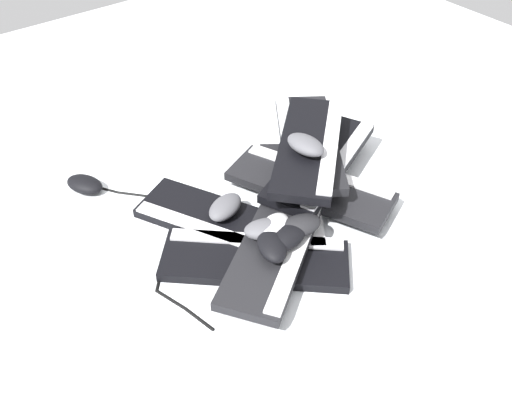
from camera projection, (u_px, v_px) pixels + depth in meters
ground_plane at (268, 248)px, 1.39m from camera, size 3.20×3.20×0.00m
keyboard_0 at (291, 195)px, 1.53m from camera, size 0.38×0.44×0.03m
keyboard_1 at (221, 222)px, 1.45m from camera, size 0.33×0.46×0.03m
keyboard_2 at (255, 259)px, 1.35m from camera, size 0.43×0.41×0.03m
keyboard_3 at (310, 186)px, 1.51m from camera, size 0.31×0.46×0.03m
keyboard_4 at (321, 161)px, 1.54m from camera, size 0.46×0.32×0.03m
keyboard_5 at (307, 142)px, 1.55m from camera, size 0.38×0.45×0.03m
keyboard_6 at (277, 245)px, 1.34m from camera, size 0.45×0.37×0.03m
keyboard_7 at (310, 146)px, 1.49m from camera, size 0.43×0.41×0.03m
mouse_0 at (300, 226)px, 1.34m from camera, size 0.12×0.08×0.04m
mouse_1 at (272, 245)px, 1.29m from camera, size 0.11×0.13×0.04m
mouse_2 at (287, 237)px, 1.31m from camera, size 0.12×0.08×0.04m
mouse_3 at (306, 145)px, 1.43m from camera, size 0.08×0.12×0.04m
mouse_4 at (275, 228)px, 1.33m from camera, size 0.13×0.11×0.04m
mouse_5 at (225, 207)px, 1.43m from camera, size 0.13×0.10×0.04m
mouse_6 at (85, 184)px, 1.55m from camera, size 0.11×0.13×0.04m
mouse_7 at (267, 229)px, 1.33m from camera, size 0.13×0.11×0.04m
cable_0 at (153, 236)px, 1.42m from camera, size 0.17×0.65×0.01m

